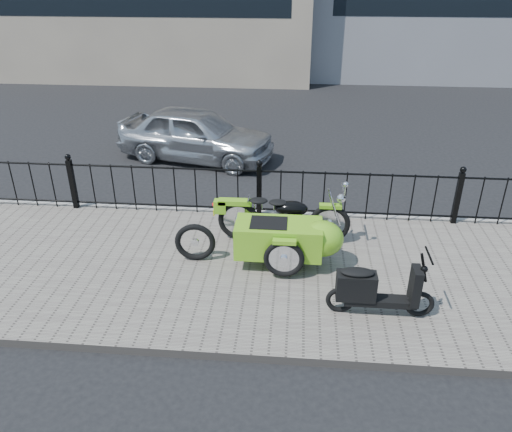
# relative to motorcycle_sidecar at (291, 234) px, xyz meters

# --- Properties ---
(ground) EXTENTS (120.00, 120.00, 0.00)m
(ground) POSITION_rel_motorcycle_sidecar_xyz_m (-0.61, 0.23, -0.59)
(ground) COLOR black
(ground) RESTS_ON ground
(sidewalk) EXTENTS (30.00, 3.80, 0.12)m
(sidewalk) POSITION_rel_motorcycle_sidecar_xyz_m (-0.61, -0.27, -0.53)
(sidewalk) COLOR #665E56
(sidewalk) RESTS_ON ground
(curb) EXTENTS (30.00, 0.10, 0.12)m
(curb) POSITION_rel_motorcycle_sidecar_xyz_m (-0.61, 1.67, -0.53)
(curb) COLOR gray
(curb) RESTS_ON ground
(iron_fence) EXTENTS (14.11, 0.11, 1.08)m
(iron_fence) POSITION_rel_motorcycle_sidecar_xyz_m (-0.61, 1.53, -0.01)
(iron_fence) COLOR black
(iron_fence) RESTS_ON sidewalk
(motorcycle_sidecar) EXTENTS (2.28, 1.48, 0.98)m
(motorcycle_sidecar) POSITION_rel_motorcycle_sidecar_xyz_m (0.00, 0.00, 0.00)
(motorcycle_sidecar) COLOR black
(motorcycle_sidecar) RESTS_ON sidewalk
(scooter) EXTENTS (1.42, 0.41, 0.96)m
(scooter) POSITION_rel_motorcycle_sidecar_xyz_m (1.12, -1.23, -0.10)
(scooter) COLOR black
(scooter) RESTS_ON sidewalk
(spare_tire) EXTENTS (0.64, 0.13, 0.63)m
(spare_tire) POSITION_rel_motorcycle_sidecar_xyz_m (-1.47, -0.12, -0.16)
(spare_tire) COLOR black
(spare_tire) RESTS_ON sidewalk
(sedan_car) EXTENTS (3.97, 2.34, 1.27)m
(sedan_car) POSITION_rel_motorcycle_sidecar_xyz_m (-2.38, 4.60, 0.04)
(sedan_car) COLOR #B0B3B8
(sedan_car) RESTS_ON ground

